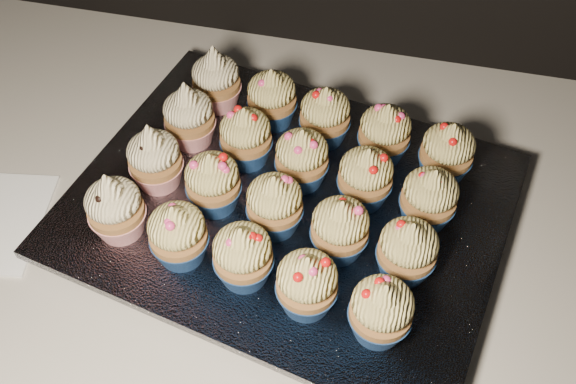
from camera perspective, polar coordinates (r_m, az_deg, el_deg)
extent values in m
cube|color=black|center=(1.21, -3.34, -13.72)|extent=(2.40, 0.60, 0.86)
cube|color=beige|center=(0.82, -4.76, -0.23)|extent=(2.44, 0.64, 0.04)
cube|color=black|center=(0.76, 0.00, -1.84)|extent=(0.51, 0.43, 0.02)
cube|color=silver|center=(0.75, 0.00, -1.06)|extent=(0.55, 0.47, 0.01)
cone|color=#B11821|center=(0.73, -14.73, -2.52)|extent=(0.06, 0.06, 0.03)
ellipsoid|color=beige|center=(0.70, -15.34, -0.68)|extent=(0.06, 0.06, 0.04)
cone|color=beige|center=(0.68, -15.82, 0.77)|extent=(0.03, 0.03, 0.03)
cone|color=navy|center=(0.70, -9.50, -4.80)|extent=(0.06, 0.06, 0.03)
ellipsoid|color=#E7D074|center=(0.67, -9.92, -2.97)|extent=(0.06, 0.06, 0.04)
cone|color=#E7D074|center=(0.65, -10.19, -1.78)|extent=(0.03, 0.03, 0.02)
cone|color=navy|center=(0.68, -3.93, -6.71)|extent=(0.06, 0.06, 0.03)
ellipsoid|color=#E7D074|center=(0.65, -4.11, -4.91)|extent=(0.06, 0.06, 0.04)
cone|color=#E7D074|center=(0.63, -4.23, -3.73)|extent=(0.03, 0.03, 0.02)
cone|color=navy|center=(0.66, 1.65, -9.16)|extent=(0.06, 0.06, 0.03)
ellipsoid|color=#E7D074|center=(0.63, 1.72, -7.43)|extent=(0.06, 0.06, 0.04)
cone|color=#E7D074|center=(0.61, 1.78, -6.30)|extent=(0.03, 0.03, 0.02)
cone|color=navy|center=(0.65, 8.05, -11.36)|extent=(0.06, 0.06, 0.03)
ellipsoid|color=#E7D074|center=(0.62, 8.44, -9.72)|extent=(0.06, 0.06, 0.04)
cone|color=#E7D074|center=(0.60, 8.69, -8.64)|extent=(0.03, 0.03, 0.02)
cone|color=#B11821|center=(0.77, -11.47, 1.69)|extent=(0.06, 0.06, 0.03)
ellipsoid|color=beige|center=(0.74, -11.92, 3.61)|extent=(0.06, 0.06, 0.04)
cone|color=beige|center=(0.72, -12.28, 5.11)|extent=(0.03, 0.03, 0.03)
cone|color=navy|center=(0.74, -6.53, -0.28)|extent=(0.06, 0.06, 0.03)
ellipsoid|color=#E7D074|center=(0.71, -6.80, 1.64)|extent=(0.06, 0.06, 0.04)
cone|color=#E7D074|center=(0.69, -6.98, 2.89)|extent=(0.03, 0.03, 0.02)
cone|color=navy|center=(0.71, -1.17, -2.23)|extent=(0.06, 0.06, 0.03)
ellipsoid|color=#E7D074|center=(0.68, -1.22, -0.33)|extent=(0.06, 0.06, 0.04)
cone|color=#E7D074|center=(0.66, -1.25, 0.91)|extent=(0.03, 0.03, 0.02)
cone|color=navy|center=(0.70, 4.52, -4.37)|extent=(0.06, 0.06, 0.03)
ellipsoid|color=#E7D074|center=(0.66, 4.72, -2.51)|extent=(0.06, 0.06, 0.04)
cone|color=#E7D074|center=(0.65, 4.85, -1.30)|extent=(0.03, 0.03, 0.02)
cone|color=navy|center=(0.69, 10.29, -6.19)|extent=(0.06, 0.06, 0.03)
ellipsoid|color=#E7D074|center=(0.66, 10.75, -4.40)|extent=(0.06, 0.06, 0.04)
cone|color=#E7D074|center=(0.64, 11.04, -3.23)|extent=(0.03, 0.03, 0.02)
cone|color=#B11821|center=(0.81, -8.57, 5.39)|extent=(0.06, 0.06, 0.03)
ellipsoid|color=beige|center=(0.78, -8.90, 7.34)|extent=(0.06, 0.06, 0.04)
cone|color=beige|center=(0.76, -9.16, 8.85)|extent=(0.03, 0.03, 0.03)
cone|color=navy|center=(0.78, -3.69, 3.74)|extent=(0.06, 0.06, 0.03)
ellipsoid|color=#E7D074|center=(0.75, -3.83, 5.70)|extent=(0.06, 0.06, 0.04)
cone|color=#E7D074|center=(0.74, -3.92, 6.96)|extent=(0.03, 0.03, 0.02)
cone|color=navy|center=(0.75, 1.21, 1.84)|extent=(0.06, 0.06, 0.03)
ellipsoid|color=#E7D074|center=(0.73, 1.26, 3.80)|extent=(0.06, 0.06, 0.04)
cone|color=#E7D074|center=(0.71, 1.29, 5.06)|extent=(0.03, 0.03, 0.02)
cone|color=navy|center=(0.74, 6.73, 0.18)|extent=(0.06, 0.06, 0.03)
ellipsoid|color=#E7D074|center=(0.71, 7.00, 2.11)|extent=(0.06, 0.06, 0.04)
cone|color=#E7D074|center=(0.70, 7.18, 3.35)|extent=(0.03, 0.03, 0.02)
cone|color=navy|center=(0.73, 12.12, -1.65)|extent=(0.06, 0.06, 0.03)
ellipsoid|color=#E7D074|center=(0.70, 12.62, 0.23)|extent=(0.06, 0.06, 0.04)
cone|color=#E7D074|center=(0.69, 12.95, 1.44)|extent=(0.03, 0.03, 0.02)
cone|color=#B11821|center=(0.85, -6.25, 8.60)|extent=(0.06, 0.06, 0.03)
ellipsoid|color=beige|center=(0.83, -6.48, 10.54)|extent=(0.06, 0.06, 0.04)
cone|color=beige|center=(0.81, -6.66, 12.04)|extent=(0.03, 0.03, 0.03)
cone|color=navy|center=(0.82, -1.41, 7.15)|extent=(0.06, 0.06, 0.03)
ellipsoid|color=#E7D074|center=(0.80, -1.46, 9.12)|extent=(0.06, 0.06, 0.04)
cone|color=#E7D074|center=(0.78, -1.50, 10.37)|extent=(0.03, 0.03, 0.02)
cone|color=navy|center=(0.80, 3.23, 5.58)|extent=(0.06, 0.06, 0.03)
ellipsoid|color=#E7D074|center=(0.78, 3.36, 7.55)|extent=(0.06, 0.06, 0.04)
cone|color=#E7D074|center=(0.76, 3.44, 8.81)|extent=(0.03, 0.03, 0.02)
cone|color=navy|center=(0.79, 8.38, 4.03)|extent=(0.06, 0.06, 0.03)
ellipsoid|color=#E7D074|center=(0.76, 8.70, 5.98)|extent=(0.06, 0.06, 0.04)
cone|color=#E7D074|center=(0.75, 8.91, 7.22)|extent=(0.03, 0.03, 0.02)
cone|color=navy|center=(0.78, 13.62, 2.31)|extent=(0.06, 0.06, 0.03)
ellipsoid|color=#E7D074|center=(0.76, 14.15, 4.21)|extent=(0.06, 0.06, 0.04)
cone|color=#E7D074|center=(0.74, 14.49, 5.43)|extent=(0.03, 0.03, 0.02)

